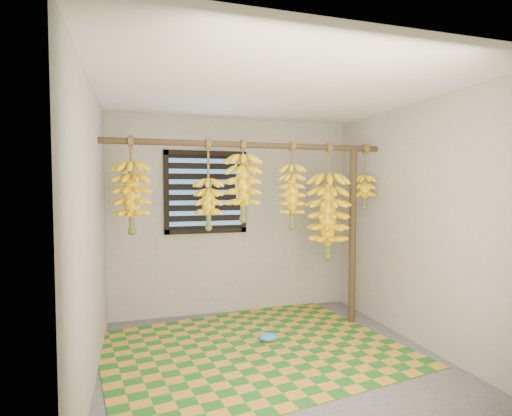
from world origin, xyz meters
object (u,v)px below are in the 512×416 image
object	(u,v)px
support_post	(353,236)
banana_bunch_b	(243,188)
woven_mat	(253,349)
banana_bunch_e	(328,217)
plastic_bag	(268,337)
banana_bunch_f	(365,192)
banana_bunch_d	(292,196)
banana_bunch_a	(132,197)
banana_bunch_c	(209,204)

from	to	relation	value
support_post	banana_bunch_b	size ratio (longest dim) A/B	2.37
woven_mat	banana_bunch_e	size ratio (longest dim) A/B	2.13
plastic_bag	banana_bunch_e	bearing A→B (deg)	19.33
banana_bunch_b	banana_bunch_f	bearing A→B (deg)	0.00
woven_mat	banana_bunch_d	distance (m)	1.62
woven_mat	banana_bunch_a	xyz separation A→B (m)	(-1.10, 0.41, 1.46)
banana_bunch_f	banana_bunch_c	bearing A→B (deg)	-180.00
banana_bunch_c	banana_bunch_d	distance (m)	0.92
banana_bunch_f	woven_mat	bearing A→B (deg)	-164.41
support_post	plastic_bag	distance (m)	1.49
banana_bunch_d	banana_bunch_f	size ratio (longest dim) A/B	1.27
banana_bunch_e	banana_bunch_f	xyz separation A→B (m)	(0.46, -0.00, 0.28)
support_post	woven_mat	size ratio (longest dim) A/B	0.73
support_post	banana_bunch_d	distance (m)	0.88
banana_bunch_e	banana_bunch_b	bearing A→B (deg)	-180.00
woven_mat	banana_bunch_b	xyz separation A→B (m)	(0.01, 0.41, 1.55)
support_post	banana_bunch_b	distance (m)	1.41
woven_mat	banana_bunch_d	size ratio (longest dim) A/B	2.91
banana_bunch_d	plastic_bag	bearing A→B (deg)	-142.55
support_post	banana_bunch_f	xyz separation A→B (m)	(0.15, 0.00, 0.51)
plastic_bag	banana_bunch_b	xyz separation A→B (m)	(-0.18, 0.28, 1.50)
woven_mat	banana_bunch_f	bearing A→B (deg)	15.59
support_post	banana_bunch_f	size ratio (longest dim) A/B	2.69
woven_mat	banana_bunch_c	world-z (taller)	banana_bunch_c
banana_bunch_b	banana_bunch_c	world-z (taller)	same
plastic_bag	banana_bunch_d	bearing A→B (deg)	37.45
banana_bunch_a	banana_bunch_e	bearing A→B (deg)	0.00
banana_bunch_a	banana_bunch_b	size ratio (longest dim) A/B	1.11
banana_bunch_c	banana_bunch_d	size ratio (longest dim) A/B	0.98
banana_bunch_b	banana_bunch_d	distance (m)	0.56
woven_mat	banana_bunch_b	world-z (taller)	banana_bunch_b
banana_bunch_a	banana_bunch_e	distance (m)	2.11
woven_mat	banana_bunch_c	distance (m)	1.49
plastic_bag	banana_bunch_f	bearing A→B (deg)	12.52
banana_bunch_d	banana_bunch_a	bearing A→B (deg)	-180.00
banana_bunch_a	banana_bunch_b	xyz separation A→B (m)	(1.11, 0.00, 0.09)
support_post	banana_bunch_e	bearing A→B (deg)	180.00
plastic_bag	banana_bunch_b	size ratio (longest dim) A/B	0.24
support_post	banana_bunch_d	size ratio (longest dim) A/B	2.13
banana_bunch_d	banana_bunch_f	bearing A→B (deg)	-0.00
plastic_bag	banana_bunch_a	bearing A→B (deg)	167.80
woven_mat	banana_bunch_e	xyz separation A→B (m)	(1.00, 0.41, 1.23)
plastic_bag	banana_bunch_f	xyz separation A→B (m)	(1.26, 0.28, 1.46)
banana_bunch_a	banana_bunch_d	world-z (taller)	same
banana_bunch_d	banana_bunch_e	world-z (taller)	same
banana_bunch_a	banana_bunch_d	size ratio (longest dim) A/B	0.99
plastic_bag	banana_bunch_a	size ratio (longest dim) A/B	0.22
banana_bunch_a	banana_bunch_f	xyz separation A→B (m)	(2.56, 0.00, 0.05)
support_post	plastic_bag	xyz separation A→B (m)	(-1.11, -0.28, -0.95)
plastic_bag	banana_bunch_d	world-z (taller)	banana_bunch_d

